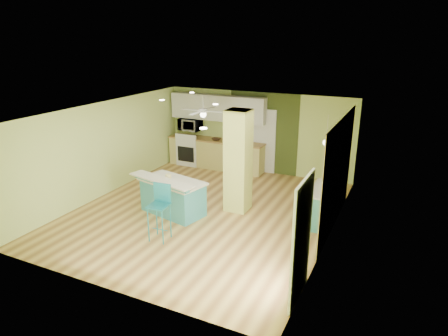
{
  "coord_description": "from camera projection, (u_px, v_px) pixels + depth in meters",
  "views": [
    {
      "loc": [
        4.28,
        -7.91,
        4.14
      ],
      "look_at": [
        0.32,
        0.4,
        1.06
      ],
      "focal_mm": 32.0,
      "sensor_mm": 36.0,
      "label": 1
    }
  ],
  "objects": [
    {
      "name": "canister",
      "position": [
        168.0,
        178.0,
        9.43
      ],
      "size": [
        0.14,
        0.14,
        0.17
      ],
      "primitive_type": "cylinder",
      "color": "yellow",
      "rests_on": "peninsula"
    },
    {
      "name": "floor",
      "position": [
        205.0,
        212.0,
        9.83
      ],
      "size": [
        6.0,
        7.0,
        0.01
      ],
      "primitive_type": "cube",
      "color": "olive",
      "rests_on": "ground"
    },
    {
      "name": "pendant_lamp",
      "position": [
        326.0,
        142.0,
        8.79
      ],
      "size": [
        0.14,
        0.14,
        0.69
      ],
      "color": "white",
      "rests_on": "ceiling"
    },
    {
      "name": "interior_door",
      "position": [
        263.0,
        141.0,
        12.39
      ],
      "size": [
        0.82,
        0.05,
        2.0
      ],
      "primitive_type": "cube",
      "color": "white",
      "rests_on": "floor"
    },
    {
      "name": "side_counter",
      "position": [
        322.0,
        205.0,
        9.17
      ],
      "size": [
        0.55,
        1.29,
        0.83
      ],
      "color": "teal",
      "rests_on": "floor"
    },
    {
      "name": "french_door",
      "position": [
        302.0,
        240.0,
        6.32
      ],
      "size": [
        0.04,
        1.08,
        2.1
      ],
      "primitive_type": "cube",
      "color": "white",
      "rests_on": "floor"
    },
    {
      "name": "kitchen_run",
      "position": [
        216.0,
        154.0,
        12.95
      ],
      "size": [
        3.25,
        0.63,
        0.94
      ],
      "color": "#CFC26C",
      "rests_on": "floor"
    },
    {
      "name": "stove",
      "position": [
        191.0,
        151.0,
        13.33
      ],
      "size": [
        0.76,
        0.66,
        1.08
      ],
      "color": "white",
      "rests_on": "floor"
    },
    {
      "name": "olive_accent",
      "position": [
        263.0,
        133.0,
        12.34
      ],
      "size": [
        2.2,
        0.02,
        2.5
      ],
      "primitive_type": "cube",
      "color": "#3D4C1E",
      "rests_on": "floor"
    },
    {
      "name": "microwave",
      "position": [
        190.0,
        124.0,
        13.06
      ],
      "size": [
        0.7,
        0.48,
        0.39
      ],
      "primitive_type": "imported",
      "color": "silver",
      "rests_on": "wall_back"
    },
    {
      "name": "wall_right",
      "position": [
        333.0,
        183.0,
        8.21
      ],
      "size": [
        0.01,
        7.0,
        2.5
      ],
      "primitive_type": "cube",
      "color": "#CDE57A",
      "rests_on": "floor"
    },
    {
      "name": "wall_decor",
      "position": [
        340.0,
        158.0,
        8.81
      ],
      "size": [
        0.03,
        0.9,
        0.7
      ],
      "primitive_type": "cube",
      "color": "brown",
      "rests_on": "wood_panel"
    },
    {
      "name": "wall_front",
      "position": [
        102.0,
        223.0,
        6.43
      ],
      "size": [
        6.0,
        0.01,
        2.5
      ],
      "primitive_type": "cube",
      "color": "#CDE57A",
      "rests_on": "floor"
    },
    {
      "name": "peninsula",
      "position": [
        172.0,
        196.0,
        9.62
      ],
      "size": [
        1.88,
        1.32,
        0.97
      ],
      "rotation": [
        0.0,
        0.0,
        -0.23
      ],
      "color": "teal",
      "rests_on": "floor"
    },
    {
      "name": "column",
      "position": [
        238.0,
        161.0,
        9.6
      ],
      "size": [
        0.55,
        0.55,
        2.5
      ],
      "primitive_type": "cube",
      "color": "#C7CE5F",
      "rests_on": "floor"
    },
    {
      "name": "wood_panel",
      "position": [
        338.0,
        174.0,
        8.73
      ],
      "size": [
        0.02,
        3.4,
        2.5
      ],
      "primitive_type": "cube",
      "color": "#8B794F",
      "rests_on": "floor"
    },
    {
      "name": "ceiling_fan",
      "position": [
        203.0,
        111.0,
        11.33
      ],
      "size": [
        1.41,
        1.41,
        0.61
      ],
      "color": "white",
      "rests_on": "ceiling"
    },
    {
      "name": "wall_back",
      "position": [
        258.0,
        132.0,
        12.43
      ],
      "size": [
        6.0,
        0.01,
        2.5
      ],
      "primitive_type": "cube",
      "color": "#CDE57A",
      "rests_on": "floor"
    },
    {
      "name": "fruit_bowl",
      "position": [
        216.0,
        139.0,
        12.71
      ],
      "size": [
        0.29,
        0.29,
        0.07
      ],
      "primitive_type": "imported",
      "rotation": [
        0.0,
        0.0,
        0.02
      ],
      "color": "#3B2618",
      "rests_on": "kitchen_run"
    },
    {
      "name": "ceiling",
      "position": [
        204.0,
        111.0,
        9.03
      ],
      "size": [
        6.0,
        7.0,
        0.01
      ],
      "primitive_type": "cube",
      "color": "white",
      "rests_on": "wall_back"
    },
    {
      "name": "bar_stool",
      "position": [
        160.0,
        203.0,
        8.31
      ],
      "size": [
        0.43,
        0.43,
        1.21
      ],
      "rotation": [
        0.0,
        0.0,
        0.07
      ],
      "color": "teal",
      "rests_on": "floor"
    },
    {
      "name": "wall_left",
      "position": [
        105.0,
        149.0,
        10.66
      ],
      "size": [
        0.01,
        7.0,
        2.5
      ],
      "primitive_type": "cube",
      "color": "#CDE57A",
      "rests_on": "floor"
    },
    {
      "name": "upper_cabinets",
      "position": [
        217.0,
        108.0,
        12.58
      ],
      "size": [
        3.2,
        0.34,
        0.8
      ],
      "primitive_type": "cube",
      "color": "silver",
      "rests_on": "wall_back"
    }
  ]
}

